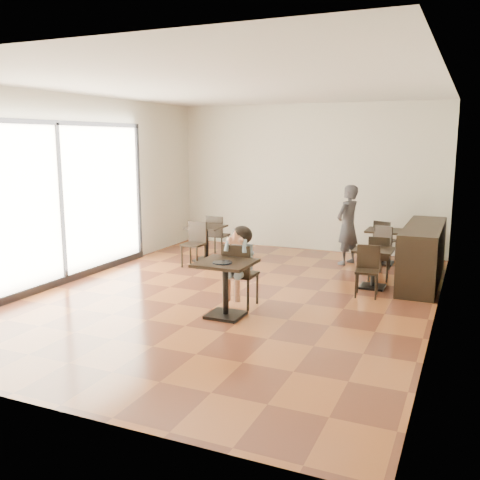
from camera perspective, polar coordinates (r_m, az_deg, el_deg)
The scene contains 23 objects.
floor at distance 8.52m, azimuth -0.68°, elevation -5.89°, with size 6.00×8.00×0.01m, color brown.
ceiling at distance 8.21m, azimuth -0.73°, elevation 16.06°, with size 6.00×8.00×0.01m, color silver.
wall_back at distance 11.96m, azimuth 7.27°, elevation 6.60°, with size 6.00×0.01×3.20m, color beige.
wall_front at distance 4.89m, azimuth -20.42°, elevation 0.25°, with size 6.00×0.01×3.20m, color beige.
wall_left at distance 9.83m, azimuth -16.92°, elevation 5.37°, with size 0.01×8.00×3.20m, color beige.
wall_right at distance 7.50m, azimuth 20.71°, elevation 3.64°, with size 0.01×8.00×3.20m, color beige.
storefront_window at distance 9.46m, azimuth -18.68°, elevation 3.86°, with size 0.04×4.50×2.60m, color white.
child_table at distance 7.41m, azimuth -1.56°, elevation -5.27°, with size 0.74×0.74×0.79m, color black, non-canonical shape.
child_chair at distance 7.88m, azimuth 0.15°, elevation -3.71°, with size 0.42×0.42×0.94m, color black, non-canonical shape.
child at distance 7.85m, azimuth 0.15°, elevation -2.85°, with size 0.42×0.59×1.19m, color gray, non-canonical shape.
plate at distance 7.23m, azimuth -1.91°, elevation -2.41°, with size 0.27×0.27×0.02m, color black.
pizza_slice at distance 7.59m, azimuth -0.42°, elevation 0.04°, with size 0.28×0.21×0.06m, color #D5BC75, non-canonical shape.
adult_patron at distance 10.69m, azimuth 11.40°, elevation 1.60°, with size 0.57×0.38×1.57m, color #3C3B40.
cafe_table_mid at distance 9.13m, azimuth 14.01°, elevation -2.95°, with size 0.62×0.62×0.66m, color black, non-canonical shape.
cafe_table_left at distance 10.85m, azimuth -3.61°, elevation -0.36°, with size 0.68×0.68×0.72m, color black, non-canonical shape.
cafe_table_back at distance 10.94m, azimuth 14.98°, elevation -0.70°, with size 0.65×0.65×0.68m, color black, non-canonical shape.
chair_mid_a at distance 9.65m, azimuth 14.59°, elevation -1.85°, with size 0.36×0.36×0.79m, color black, non-canonical shape.
chair_mid_b at distance 8.59m, azimuth 13.40°, elevation -3.32°, with size 0.36×0.36×0.79m, color black, non-canonical shape.
chair_left_a at distance 11.32m, azimuth -2.34°, elevation 0.49°, with size 0.39×0.39×0.86m, color black, non-canonical shape.
chair_left_b at distance 10.36m, azimuth -5.00°, elevation -0.50°, with size 0.39×0.39×0.86m, color black, non-canonical shape.
chair_back_a at distance 11.24m, azimuth 15.25°, elevation -0.06°, with size 0.37×0.37×0.82m, color black, non-canonical shape.
chair_back_b at distance 10.39m, azimuth 14.53°, elevation -0.88°, with size 0.37×0.37×0.82m, color black, non-canonical shape.
service_counter at distance 9.66m, azimuth 18.89°, elevation -1.43°, with size 0.60×2.40×1.00m, color black.
Camera 1 is at (3.37, -7.44, 2.43)m, focal length 40.00 mm.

